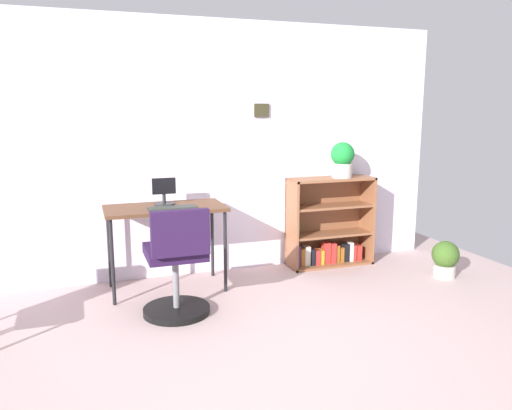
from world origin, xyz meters
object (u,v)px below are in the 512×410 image
object	(u,v)px
desk	(165,214)
monitor	(164,193)
potted_plant_on_shelf	(342,159)
bookshelf_low	(328,227)
potted_plant_floor	(445,258)
keyboard	(172,208)
office_chair	(177,269)

from	to	relation	value
desk	monitor	xyz separation A→B (m)	(0.01, 0.09, 0.17)
potted_plant_on_shelf	monitor	bearing A→B (deg)	-177.65
bookshelf_low	potted_plant_floor	world-z (taller)	bookshelf_low
monitor	potted_plant_floor	world-z (taller)	monitor
keyboard	potted_plant_on_shelf	distance (m)	1.81
monitor	bookshelf_low	distance (m)	1.74
office_chair	bookshelf_low	bearing A→B (deg)	26.24
desk	keyboard	bearing A→B (deg)	-72.60
office_chair	monitor	bearing A→B (deg)	87.38
monitor	bookshelf_low	world-z (taller)	monitor
potted_plant_floor	monitor	bearing A→B (deg)	166.05
keyboard	potted_plant_floor	xyz separation A→B (m)	(2.50, -0.42, -0.57)
office_chair	desk	bearing A→B (deg)	87.82
keyboard	potted_plant_on_shelf	size ratio (longest dim) A/B	1.14
keyboard	monitor	bearing A→B (deg)	98.27
desk	keyboard	distance (m)	0.15
monitor	keyboard	distance (m)	0.23
potted_plant_on_shelf	bookshelf_low	bearing A→B (deg)	153.83
keyboard	potted_plant_floor	size ratio (longest dim) A/B	1.15
keyboard	potted_plant_on_shelf	xyz separation A→B (m)	(1.76, 0.28, 0.33)
potted_plant_floor	desk	bearing A→B (deg)	167.92
keyboard	desk	bearing A→B (deg)	107.40
desk	potted_plant_floor	distance (m)	2.64
keyboard	potted_plant_on_shelf	bearing A→B (deg)	9.19
keyboard	bookshelf_low	distance (m)	1.72
bookshelf_low	keyboard	bearing A→B (deg)	-168.31
desk	bookshelf_low	size ratio (longest dim) A/B	1.14
potted_plant_on_shelf	potted_plant_floor	xyz separation A→B (m)	(0.74, -0.70, -0.90)
keyboard	bookshelf_low	xyz separation A→B (m)	(1.64, 0.34, -0.37)
office_chair	bookshelf_low	distance (m)	1.90
keyboard	office_chair	distance (m)	0.63
monitor	office_chair	size ratio (longest dim) A/B	0.27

